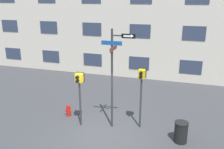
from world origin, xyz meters
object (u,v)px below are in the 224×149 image
object	(u,v)px
pedestrian_signal_right	(141,83)
trash_bin	(181,132)
pedestrian_signal_left	(79,85)
street_sign_pole	(114,71)
fire_hydrant	(69,110)

from	to	relation	value
pedestrian_signal_right	trash_bin	world-z (taller)	pedestrian_signal_right
pedestrian_signal_right	trash_bin	bearing A→B (deg)	-21.24
pedestrian_signal_left	street_sign_pole	bearing A→B (deg)	10.73
street_sign_pole	pedestrian_signal_left	distance (m)	1.64
fire_hydrant	trash_bin	distance (m)	5.31
pedestrian_signal_left	fire_hydrant	distance (m)	1.97
pedestrian_signal_right	trash_bin	distance (m)	2.50
pedestrian_signal_right	fire_hydrant	xyz separation A→B (m)	(-3.50, 0.06, -1.78)
pedestrian_signal_right	street_sign_pole	bearing A→B (deg)	-165.01
street_sign_pole	pedestrian_signal_right	size ratio (longest dim) A/B	1.61
street_sign_pole	pedestrian_signal_right	distance (m)	1.27
street_sign_pole	pedestrian_signal_left	xyz separation A→B (m)	(-1.46, -0.28, -0.68)
pedestrian_signal_left	pedestrian_signal_right	size ratio (longest dim) A/B	0.91
pedestrian_signal_right	fire_hydrant	size ratio (longest dim) A/B	4.45
fire_hydrant	street_sign_pole	bearing A→B (deg)	-8.51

